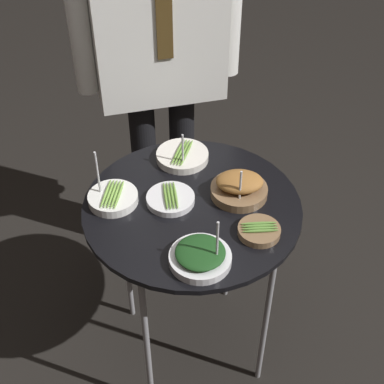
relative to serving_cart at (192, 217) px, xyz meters
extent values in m
plane|color=black|center=(0.00, 0.00, -0.69)|extent=(8.00, 8.00, 0.00)
cylinder|color=black|center=(0.00, 0.00, 0.05)|extent=(0.68, 0.68, 0.02)
cylinder|color=gray|center=(0.20, -0.20, -0.33)|extent=(0.02, 0.02, 0.73)
cylinder|color=gray|center=(-0.20, -0.20, -0.33)|extent=(0.02, 0.02, 0.73)
cylinder|color=gray|center=(0.20, 0.20, -0.33)|extent=(0.02, 0.02, 0.73)
cylinder|color=gray|center=(-0.20, 0.20, -0.33)|extent=(0.02, 0.02, 0.73)
cylinder|color=silver|center=(-0.06, 0.03, 0.07)|extent=(0.15, 0.15, 0.02)
ellipsoid|color=olive|center=(-0.05, 0.03, 0.08)|extent=(0.02, 0.13, 0.01)
ellipsoid|color=olive|center=(-0.06, 0.03, 0.08)|extent=(0.02, 0.13, 0.01)
ellipsoid|color=olive|center=(-0.07, 0.03, 0.08)|extent=(0.02, 0.13, 0.01)
ellipsoid|color=olive|center=(-0.08, 0.03, 0.08)|extent=(0.02, 0.13, 0.01)
cylinder|color=brown|center=(0.16, -0.17, 0.07)|extent=(0.12, 0.12, 0.02)
ellipsoid|color=#5B8938|center=(0.16, -0.16, 0.08)|extent=(0.11, 0.03, 0.01)
ellipsoid|color=#5B8938|center=(0.16, -0.17, 0.08)|extent=(0.11, 0.03, 0.01)
ellipsoid|color=#5B8938|center=(0.15, -0.18, 0.08)|extent=(0.11, 0.03, 0.01)
ellipsoid|color=#5B8938|center=(0.15, -0.19, 0.08)|extent=(0.11, 0.03, 0.01)
cylinder|color=white|center=(-0.23, 0.07, 0.07)|extent=(0.15, 0.15, 0.03)
ellipsoid|color=#7AA847|center=(-0.21, 0.07, 0.09)|extent=(0.06, 0.13, 0.01)
ellipsoid|color=#7AA847|center=(-0.22, 0.07, 0.09)|extent=(0.06, 0.13, 0.01)
ellipsoid|color=#7AA847|center=(-0.23, 0.07, 0.09)|extent=(0.06, 0.13, 0.01)
ellipsoid|color=#7AA847|center=(-0.24, 0.08, 0.09)|extent=(0.06, 0.13, 0.01)
ellipsoid|color=#7AA847|center=(-0.25, 0.08, 0.09)|extent=(0.06, 0.13, 0.01)
cylinder|color=silver|center=(-0.27, 0.10, 0.15)|extent=(0.01, 0.01, 0.18)
cylinder|color=silver|center=(-0.04, -0.23, 0.07)|extent=(0.17, 0.17, 0.02)
ellipsoid|color=#194219|center=(-0.04, -0.23, 0.09)|extent=(0.14, 0.14, 0.03)
cylinder|color=silver|center=(0.00, -0.26, 0.14)|extent=(0.01, 0.01, 0.16)
cylinder|color=silver|center=(0.03, 0.23, 0.07)|extent=(0.18, 0.18, 0.03)
ellipsoid|color=olive|center=(0.04, 0.22, 0.09)|extent=(0.08, 0.13, 0.01)
ellipsoid|color=olive|center=(0.03, 0.23, 0.09)|extent=(0.08, 0.13, 0.01)
ellipsoid|color=olive|center=(0.02, 0.23, 0.09)|extent=(0.08, 0.13, 0.01)
ellipsoid|color=olive|center=(0.01, 0.24, 0.09)|extent=(0.08, 0.13, 0.01)
cylinder|color=silver|center=(0.02, 0.18, 0.12)|extent=(0.01, 0.01, 0.13)
cylinder|color=brown|center=(0.15, 0.01, 0.07)|extent=(0.18, 0.18, 0.03)
ellipsoid|color=#93602D|center=(0.15, 0.01, 0.11)|extent=(0.17, 0.15, 0.05)
cylinder|color=silver|center=(0.14, -0.04, 0.12)|extent=(0.01, 0.01, 0.13)
cylinder|color=black|center=(-0.05, 0.57, -0.29)|extent=(0.10, 0.10, 0.82)
cylinder|color=black|center=(0.11, 0.57, -0.29)|extent=(0.10, 0.10, 0.82)
cube|color=white|center=(0.03, 0.57, 0.43)|extent=(0.46, 0.22, 0.61)
cube|color=#4C3819|center=(0.03, 0.46, 0.50)|extent=(0.05, 0.01, 0.37)
cylinder|color=white|center=(-0.24, 0.57, 0.45)|extent=(0.07, 0.07, 0.56)
camera|label=1|loc=(-0.31, -1.18, 1.16)|focal=50.00mm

